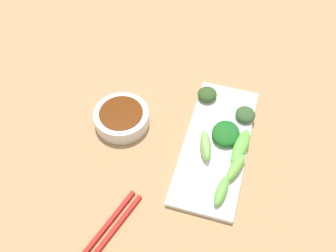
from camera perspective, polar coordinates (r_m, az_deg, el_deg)
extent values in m
cube|color=#9B7851|center=(0.85, 3.07, -1.68)|extent=(2.10, 2.10, 0.02)
cylinder|color=silver|center=(0.85, -6.80, 1.19)|extent=(0.12, 0.12, 0.03)
cylinder|color=#532408|center=(0.85, -6.84, 1.48)|extent=(0.09, 0.09, 0.02)
cube|color=white|center=(0.82, 7.03, -2.76)|extent=(0.13, 0.32, 0.01)
ellipsoid|color=#5EA041|center=(0.75, 7.86, -9.38)|extent=(0.03, 0.07, 0.02)
ellipsoid|color=#5DBA40|center=(0.81, 10.61, -2.92)|extent=(0.04, 0.09, 0.02)
ellipsoid|color=#68A842|center=(0.78, 9.88, -6.01)|extent=(0.04, 0.07, 0.02)
ellipsoid|color=#79B456|center=(0.80, 5.53, -2.84)|extent=(0.04, 0.08, 0.03)
ellipsoid|color=#175A1C|center=(0.82, 8.46, -1.07)|extent=(0.06, 0.07, 0.02)
ellipsoid|color=#29451C|center=(0.88, 5.76, 4.65)|extent=(0.05, 0.05, 0.02)
ellipsoid|color=#2D4B26|center=(0.86, 11.27, 1.67)|extent=(0.05, 0.05, 0.02)
cube|color=red|center=(0.74, -10.65, -16.14)|extent=(0.08, 0.22, 0.01)
cube|color=red|center=(0.73, -9.66, -16.85)|extent=(0.08, 0.22, 0.01)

